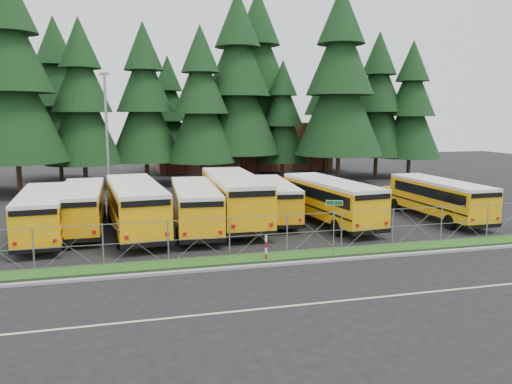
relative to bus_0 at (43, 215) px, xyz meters
The scene contains 30 objects.
ground 14.55m from the bus_0, 21.47° to the right, with size 120.00×120.00×0.00m, color black.
curb 15.94m from the bus_0, 31.94° to the right, with size 50.00×0.25×0.12m, color gray.
grass_verge 15.25m from the bus_0, 27.45° to the right, with size 50.00×1.40×0.06m, color #184513.
road_lane_line 18.99m from the bus_0, 44.62° to the right, with size 50.00×0.12×0.01m, color beige.
chainlink_fence 14.88m from the bus_0, 25.06° to the right, with size 44.00×0.10×2.00m, color gray, non-canonical shape.
brick_building 39.83m from the bus_0, 60.69° to the left, with size 22.00×10.00×6.00m, color brown.
bus_0 is the anchor object (origin of this frame).
bus_1 2.50m from the bus_0, 37.80° to the left, with size 2.46×10.43×2.73m, color #FFA708, non-canonical shape.
bus_2 5.07m from the bus_0, ahead, with size 2.74×11.60×3.04m, color #FFA708, non-canonical shape.
bus_3 8.59m from the bus_0, ahead, with size 2.52×10.67×2.80m, color #FFA708, non-canonical shape.
bus_4 11.29m from the bus_0, ahead, with size 2.88×12.19×3.20m, color #FFA708, non-canonical shape.
bus_5 14.15m from the bus_0, ahead, with size 2.33×9.87×2.59m, color #FFA708, non-canonical shape.
bus_6 17.18m from the bus_0, ahead, with size 2.58×10.91×2.86m, color #FFA708, non-canonical shape.
bus_east 24.83m from the bus_0, ahead, with size 2.41×10.21×2.68m, color #FFA708, non-canonical shape.
street_sign 16.35m from the bus_0, 27.31° to the right, with size 0.78×0.52×2.81m.
striped_bollard 13.30m from the bus_0, 33.52° to the right, with size 0.11×0.11×1.20m, color #B20C0C.
light_standard 11.48m from the bus_0, 71.96° to the left, with size 0.70×0.35×10.14m.
conifer_1 20.22m from the bus_0, 104.36° to the left, with size 8.90×8.90×19.69m, color black, non-canonical shape.
conifer_2 21.43m from the bus_0, 87.68° to the left, with size 7.25×7.25×16.03m, color black, non-canonical shape.
conifer_3 23.78m from the bus_0, 72.96° to the left, with size 7.29×7.29×16.12m, color black, non-canonical shape.
conifer_4 24.30m from the bus_0, 58.99° to the left, with size 7.13×7.13×15.77m, color black, non-canonical shape.
conifer_5 28.79m from the bus_0, 53.65° to the left, with size 8.94×8.94×19.76m, color black, non-canonical shape.
conifer_6 31.39m from the bus_0, 46.45° to the left, with size 5.82×5.82×12.88m, color black, non-canonical shape.
conifer_7 32.62m from the bus_0, 34.52° to the left, with size 8.99×8.99×19.89m, color black, non-canonical shape.
conifer_8 39.64m from the bus_0, 34.01° to the left, with size 7.34×7.34×16.23m, color black, non-canonical shape.
conifer_9 41.48m from the bus_0, 29.60° to the left, with size 6.86×6.86×15.17m, color black, non-canonical shape.
conifer_10 29.36m from the bus_0, 94.65° to the left, with size 7.88×7.88×17.42m, color black, non-canonical shape.
conifer_11 32.50m from the bus_0, 72.32° to the left, with size 6.30×6.30×13.92m, color black, non-canonical shape.
conifer_12 34.25m from the bus_0, 53.54° to the left, with size 9.51×9.51×21.04m, color black, non-canonical shape.
conifer_13 41.17m from the bus_0, 44.70° to the left, with size 7.00×7.00×15.48m, color black, non-canonical shape.
Camera 1 is at (-8.79, -24.59, 6.93)m, focal length 35.00 mm.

